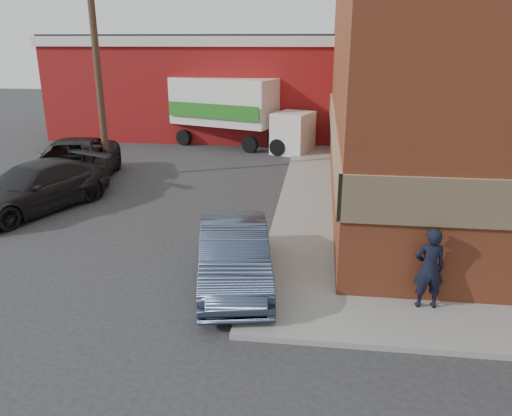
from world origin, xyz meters
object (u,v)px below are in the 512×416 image
at_px(suv_a, 73,163).
at_px(box_truck, 236,108).
at_px(warehouse, 204,84).
at_px(sedan, 234,254).
at_px(man, 429,268).
at_px(suv_b, 34,188).
at_px(utility_pole, 96,56).

height_order(suv_a, box_truck, box_truck).
distance_m(warehouse, sedan, 20.29).
bearing_deg(box_truck, warehouse, 141.87).
bearing_deg(man, box_truck, -72.97).
relative_size(sedan, suv_b, 0.82).
xyz_separation_m(man, suv_b, (-11.43, 5.03, -0.21)).
xyz_separation_m(warehouse, sedan, (5.20, -19.50, -2.10)).
height_order(utility_pole, sedan, utility_pole).
xyz_separation_m(suv_b, box_truck, (4.77, 10.99, 1.24)).
bearing_deg(suv_b, man, -1.76).
height_order(sedan, suv_a, suv_a).
relative_size(man, suv_a, 0.28).
xyz_separation_m(suv_a, suv_b, (0.21, -3.09, -0.07)).
height_order(warehouse, sedan, warehouse).
bearing_deg(warehouse, utility_pole, -97.77).
bearing_deg(utility_pole, suv_a, -126.84).
bearing_deg(sedan, man, -21.63).
relative_size(suv_a, box_truck, 0.82).
relative_size(man, sedan, 0.40).
bearing_deg(man, suv_a, -40.43).
distance_m(sedan, suv_b, 8.49).
height_order(man, suv_b, man).
relative_size(warehouse, suv_a, 2.70).
distance_m(warehouse, utility_pole, 11.27).
relative_size(sedan, box_truck, 0.59).
bearing_deg(warehouse, sedan, -75.07).
bearing_deg(utility_pole, warehouse, 82.23).
bearing_deg(suv_a, man, -47.89).
bearing_deg(suv_a, utility_pole, 40.15).
distance_m(warehouse, man, 22.36).
bearing_deg(utility_pole, man, -40.58).
relative_size(warehouse, box_truck, 2.22).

